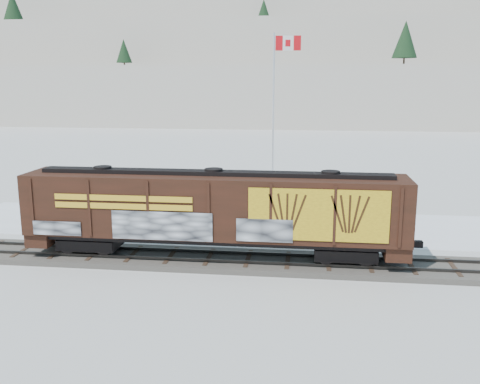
# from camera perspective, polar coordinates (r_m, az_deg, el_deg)

# --- Properties ---
(ground) EXTENTS (500.00, 500.00, 0.00)m
(ground) POSITION_cam_1_polar(r_m,az_deg,el_deg) (27.29, 0.86, -7.69)
(ground) COLOR white
(ground) RESTS_ON ground
(rail_track) EXTENTS (50.00, 3.40, 0.43)m
(rail_track) POSITION_cam_1_polar(r_m,az_deg,el_deg) (27.24, 0.86, -7.40)
(rail_track) COLOR #59544C
(rail_track) RESTS_ON ground
(parking_strip) EXTENTS (40.00, 8.00, 0.03)m
(parking_strip) POSITION_cam_1_polar(r_m,az_deg,el_deg) (34.42, 2.25, -3.52)
(parking_strip) COLOR white
(parking_strip) RESTS_ON ground
(hillside) EXTENTS (360.00, 110.00, 93.00)m
(hillside) POSITION_cam_1_polar(r_m,az_deg,el_deg) (165.47, 6.39, 13.56)
(hillside) COLOR white
(hillside) RESTS_ON ground
(hopper_railcar) EXTENTS (18.97, 3.06, 4.32)m
(hopper_railcar) POSITION_cam_1_polar(r_m,az_deg,el_deg) (26.71, -2.78, -1.75)
(hopper_railcar) COLOR black
(hopper_railcar) RESTS_ON rail_track
(flagpole) EXTENTS (2.30, 0.90, 12.33)m
(flagpole) POSITION_cam_1_polar(r_m,az_deg,el_deg) (38.44, 3.68, 5.07)
(flagpole) COLOR silver
(flagpole) RESTS_ON ground
(car_silver) EXTENTS (5.00, 2.97, 1.60)m
(car_silver) POSITION_cam_1_polar(r_m,az_deg,el_deg) (36.63, -9.93, -1.44)
(car_silver) COLOR #B1B4B9
(car_silver) RESTS_ON parking_strip
(car_white) EXTENTS (4.60, 3.12, 1.44)m
(car_white) POSITION_cam_1_polar(r_m,az_deg,el_deg) (34.37, 9.33, -2.43)
(car_white) COLOR white
(car_white) RESTS_ON parking_strip
(car_dark) EXTENTS (5.23, 3.19, 1.42)m
(car_dark) POSITION_cam_1_polar(r_m,az_deg,el_deg) (32.60, 9.54, -3.24)
(car_dark) COLOR black
(car_dark) RESTS_ON parking_strip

